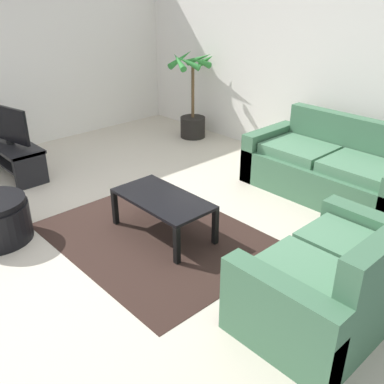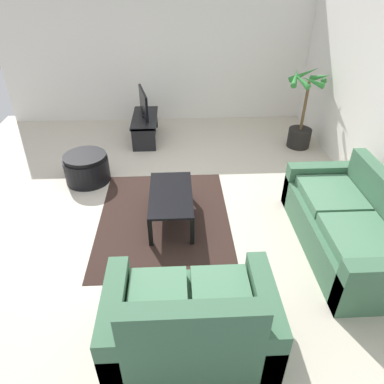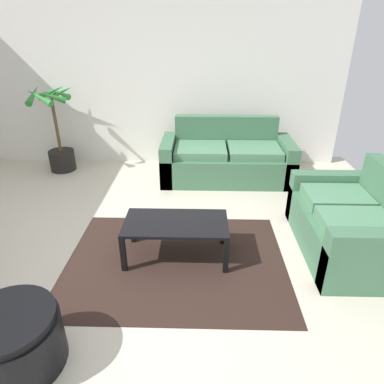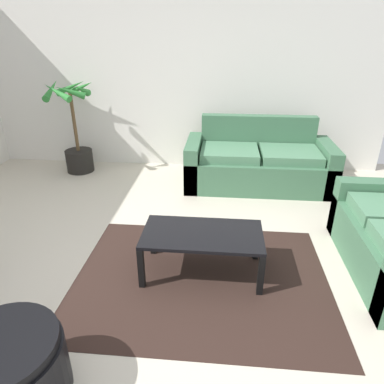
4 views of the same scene
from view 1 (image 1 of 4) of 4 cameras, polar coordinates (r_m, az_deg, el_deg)
ground_plane at (r=4.72m, az=-9.76°, el=-4.12°), size 6.60×6.60×0.00m
wall_back at (r=6.30m, az=13.40°, el=16.29°), size 6.00×0.06×2.70m
couch_main at (r=5.42m, az=17.59°, el=2.67°), size 1.97×0.90×0.90m
couch_loveseat at (r=3.49m, az=17.96°, el=-11.23°), size 0.90×1.45×0.90m
tv_stand at (r=6.19m, az=-22.37°, el=4.58°), size 1.10×0.45×0.43m
tv at (r=6.06m, az=-22.99°, el=8.16°), size 0.79×0.21×0.49m
coffee_table at (r=4.33m, az=-3.85°, el=-1.32°), size 1.03×0.54×0.41m
area_rug at (r=4.44m, az=-4.72°, el=-5.75°), size 2.20×1.70×0.01m
potted_palm at (r=7.14m, az=0.07°, el=11.21°), size 0.64×0.69×1.36m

